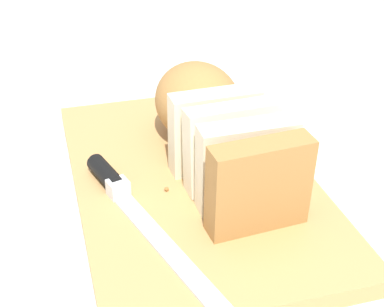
# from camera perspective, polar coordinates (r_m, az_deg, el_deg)

# --- Properties ---
(ground_plane) EXTENTS (3.00, 3.00, 0.00)m
(ground_plane) POSITION_cam_1_polar(r_m,az_deg,el_deg) (0.70, -0.00, -3.55)
(ground_plane) COLOR silver
(cutting_board) EXTENTS (0.46, 0.29, 0.02)m
(cutting_board) POSITION_cam_1_polar(r_m,az_deg,el_deg) (0.70, -0.00, -2.85)
(cutting_board) COLOR tan
(cutting_board) RESTS_ON ground_plane
(bread_loaf) EXTENTS (0.30, 0.12, 0.10)m
(bread_loaf) POSITION_cam_1_polar(r_m,az_deg,el_deg) (0.70, 2.21, 2.89)
(bread_loaf) COLOR #A8753D
(bread_loaf) RESTS_ON cutting_board
(bread_knife) EXTENTS (0.29, 0.11, 0.02)m
(bread_knife) POSITION_cam_1_polar(r_m,az_deg,el_deg) (0.65, -6.85, -4.11)
(bread_knife) COLOR silver
(bread_knife) RESTS_ON cutting_board
(crumb_near_knife) EXTENTS (0.01, 0.01, 0.01)m
(crumb_near_knife) POSITION_cam_1_polar(r_m,az_deg,el_deg) (0.71, 5.29, -1.27)
(crumb_near_knife) COLOR #996633
(crumb_near_knife) RESTS_ON cutting_board
(crumb_near_loaf) EXTENTS (0.01, 0.01, 0.01)m
(crumb_near_loaf) POSITION_cam_1_polar(r_m,az_deg,el_deg) (0.66, -2.54, -3.56)
(crumb_near_loaf) COLOR #996633
(crumb_near_loaf) RESTS_ON cutting_board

